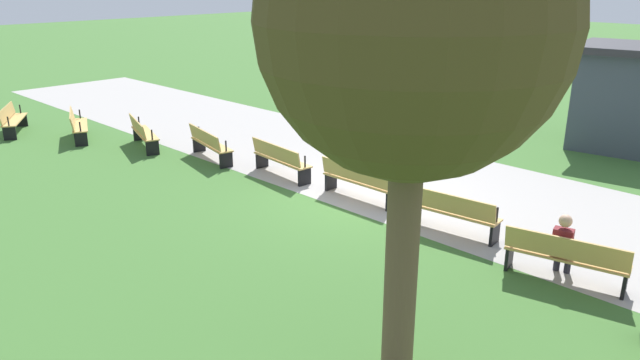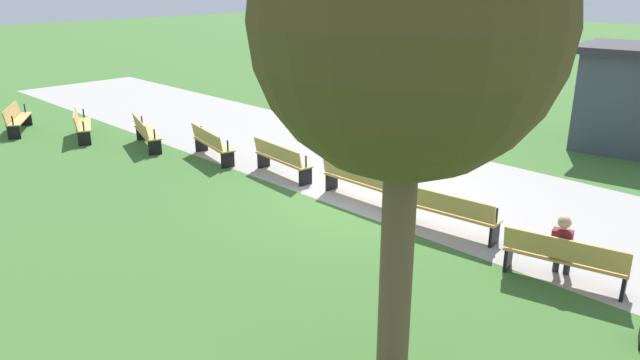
{
  "view_description": "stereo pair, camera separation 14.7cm",
  "coord_description": "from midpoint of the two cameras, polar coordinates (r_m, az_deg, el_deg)",
  "views": [
    {
      "loc": [
        8.41,
        -9.93,
        4.97
      ],
      "look_at": [
        -0.0,
        -1.34,
        0.8
      ],
      "focal_mm": 33.32,
      "sensor_mm": 36.0,
      "label": 1
    },
    {
      "loc": [
        8.51,
        -9.83,
        4.97
      ],
      "look_at": [
        -0.0,
        -1.34,
        0.8
      ],
      "focal_mm": 33.32,
      "sensor_mm": 36.0,
      "label": 2
    }
  ],
  "objects": [
    {
      "name": "bench_2",
      "position": [
        18.71,
        -16.9,
        4.41
      ],
      "size": [
        2.04,
        1.07,
        0.89
      ],
      "rotation": [
        0.0,
        0.0,
        -0.32
      ],
      "color": "tan",
      "rests_on": "ground"
    },
    {
      "name": "bench_7",
      "position": [
        10.84,
        22.17,
        -6.86
      ],
      "size": [
        2.04,
        0.88,
        0.89
      ],
      "rotation": [
        0.0,
        0.0,
        0.21
      ],
      "color": "tan",
      "rests_on": "ground"
    },
    {
      "name": "bench_0",
      "position": [
        22.11,
        -27.64,
        5.22
      ],
      "size": [
        1.95,
        1.42,
        0.89
      ],
      "rotation": [
        0.0,
        0.0,
        -0.53
      ],
      "color": "tan",
      "rests_on": "ground"
    },
    {
      "name": "bench_4",
      "position": [
        15.33,
        -4.15,
        2.04
      ],
      "size": [
        2.03,
        0.68,
        0.89
      ],
      "rotation": [
        0.0,
        0.0,
        -0.11
      ],
      "color": "tan",
      "rests_on": "ground"
    },
    {
      "name": "ground_plane",
      "position": [
        13.93,
        3.54,
        -1.83
      ],
      "size": [
        120.0,
        120.0,
        0.0
      ],
      "primitive_type": "plane",
      "color": "#3D6B2D"
    },
    {
      "name": "person_seated",
      "position": [
        10.92,
        21.94,
        -5.73
      ],
      "size": [
        0.41,
        0.57,
        1.2
      ],
      "rotation": [
        0.0,
        0.0,
        0.21
      ],
      "color": "maroon",
      "rests_on": "ground"
    },
    {
      "name": "bench_1",
      "position": [
        20.42,
        -22.46,
        4.96
      ],
      "size": [
        2.01,
        1.25,
        0.89
      ],
      "rotation": [
        0.0,
        0.0,
        -0.43
      ],
      "color": "tan",
      "rests_on": "ground"
    },
    {
      "name": "path_paving",
      "position": [
        15.44,
        8.51,
        0.13
      ],
      "size": [
        40.04,
        5.54,
        0.01
      ],
      "primitive_type": "cube",
      "color": "#A39E99",
      "rests_on": "ground"
    },
    {
      "name": "tree_1",
      "position": [
        6.79,
        8.34,
        14.56
      ],
      "size": [
        3.57,
        3.57,
        6.27
      ],
      "color": "brown",
      "rests_on": "ground"
    },
    {
      "name": "bench_5",
      "position": [
        13.71,
        3.39,
        -0.03
      ],
      "size": [
        1.99,
        0.47,
        0.89
      ],
      "color": "tan",
      "rests_on": "ground"
    },
    {
      "name": "bench_6",
      "position": [
        12.19,
        12.04,
        -2.92
      ],
      "size": [
        2.03,
        0.68,
        0.89
      ],
      "rotation": [
        0.0,
        0.0,
        0.11
      ],
      "color": "tan",
      "rests_on": "ground"
    },
    {
      "name": "bench_3",
      "position": [
        17.01,
        -10.85,
        3.47
      ],
      "size": [
        2.04,
        0.88,
        0.89
      ],
      "rotation": [
        0.0,
        0.0,
        -0.21
      ],
      "color": "tan",
      "rests_on": "ground"
    }
  ]
}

